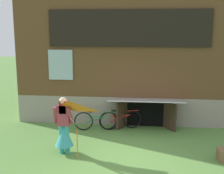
% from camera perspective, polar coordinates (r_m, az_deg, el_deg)
% --- Properties ---
extents(ground_plane, '(60.00, 60.00, 0.00)m').
position_cam_1_polar(ground_plane, '(8.36, 1.87, -13.82)').
color(ground_plane, '#56843D').
extents(log_house, '(8.40, 5.74, 5.01)m').
position_cam_1_polar(log_house, '(12.92, 3.72, 6.53)').
color(log_house, gray).
rests_on(log_house, ground_plane).
extents(person, '(0.61, 0.53, 1.66)m').
position_cam_1_polar(person, '(8.62, -9.25, -8.17)').
color(person, teal).
rests_on(person, ground_plane).
extents(kite, '(1.04, 1.13, 1.54)m').
position_cam_1_polar(kite, '(7.83, -8.47, -5.63)').
color(kite, orange).
rests_on(kite, ground_plane).
extents(bicycle_red, '(1.49, 0.49, 0.71)m').
position_cam_1_polar(bicycle_red, '(10.66, 1.60, -6.27)').
color(bicycle_red, black).
rests_on(bicycle_red, ground_plane).
extents(bicycle_green, '(1.56, 0.26, 0.72)m').
position_cam_1_polar(bicycle_green, '(10.52, -3.04, -6.49)').
color(bicycle_green, black).
rests_on(bicycle_green, ground_plane).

